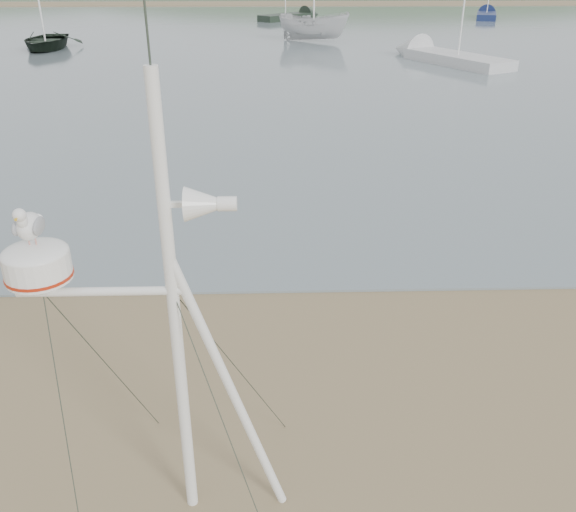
{
  "coord_description": "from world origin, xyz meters",
  "views": [
    {
      "loc": [
        2.5,
        -4.77,
        5.03
      ],
      "look_at": [
        2.67,
        1.0,
        2.17
      ],
      "focal_mm": 38.0,
      "sensor_mm": 36.0,
      "label": 1
    }
  ],
  "objects_px": {
    "mast_rig": "(176,408)",
    "sailboat_white_near": "(428,54)",
    "boat_white": "(314,2)",
    "boat_dark": "(39,5)",
    "sailboat_blue_far": "(486,14)",
    "sailboat_dark_mid": "(300,16)"
  },
  "relations": [
    {
      "from": "mast_rig",
      "to": "sailboat_white_near",
      "type": "bearing_deg",
      "value": 72.27
    },
    {
      "from": "mast_rig",
      "to": "boat_white",
      "type": "bearing_deg",
      "value": 84.2
    },
    {
      "from": "boat_dark",
      "to": "sailboat_blue_far",
      "type": "relative_size",
      "value": 0.73
    },
    {
      "from": "sailboat_dark_mid",
      "to": "sailboat_white_near",
      "type": "bearing_deg",
      "value": -75.66
    },
    {
      "from": "mast_rig",
      "to": "boat_dark",
      "type": "relative_size",
      "value": 1.09
    },
    {
      "from": "sailboat_blue_far",
      "to": "sailboat_white_near",
      "type": "relative_size",
      "value": 0.84
    },
    {
      "from": "boat_dark",
      "to": "sailboat_blue_far",
      "type": "bearing_deg",
      "value": 30.66
    },
    {
      "from": "mast_rig",
      "to": "sailboat_dark_mid",
      "type": "xyz_separation_m",
      "value": [
        3.54,
        52.06,
        -0.97
      ]
    },
    {
      "from": "boat_dark",
      "to": "sailboat_white_near",
      "type": "height_order",
      "value": "sailboat_white_near"
    },
    {
      "from": "mast_rig",
      "to": "sailboat_dark_mid",
      "type": "bearing_deg",
      "value": 86.11
    },
    {
      "from": "mast_rig",
      "to": "sailboat_blue_far",
      "type": "bearing_deg",
      "value": 69.14
    },
    {
      "from": "mast_rig",
      "to": "sailboat_blue_far",
      "type": "relative_size",
      "value": 0.8
    },
    {
      "from": "boat_white",
      "to": "sailboat_blue_far",
      "type": "height_order",
      "value": "sailboat_blue_far"
    },
    {
      "from": "sailboat_dark_mid",
      "to": "boat_dark",
      "type": "bearing_deg",
      "value": -130.25
    },
    {
      "from": "sailboat_white_near",
      "to": "sailboat_dark_mid",
      "type": "bearing_deg",
      "value": 104.34
    },
    {
      "from": "boat_dark",
      "to": "sailboat_blue_far",
      "type": "height_order",
      "value": "sailboat_blue_far"
    },
    {
      "from": "mast_rig",
      "to": "sailboat_white_near",
      "type": "distance_m",
      "value": 30.77
    },
    {
      "from": "sailboat_white_near",
      "to": "boat_dark",
      "type": "bearing_deg",
      "value": 169.09
    },
    {
      "from": "mast_rig",
      "to": "boat_white",
      "type": "relative_size",
      "value": 1.13
    },
    {
      "from": "boat_white",
      "to": "sailboat_dark_mid",
      "type": "distance_m",
      "value": 15.46
    },
    {
      "from": "sailboat_dark_mid",
      "to": "sailboat_white_near",
      "type": "height_order",
      "value": "sailboat_white_near"
    },
    {
      "from": "boat_dark",
      "to": "sailboat_white_near",
      "type": "relative_size",
      "value": 0.61
    }
  ]
}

